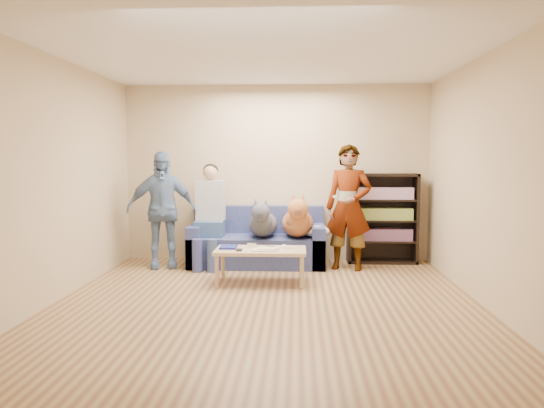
# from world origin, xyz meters

# --- Properties ---
(ground) EXTENTS (5.00, 5.00, 0.00)m
(ground) POSITION_xyz_m (0.00, 0.00, 0.00)
(ground) COLOR brown
(ground) RESTS_ON ground
(ceiling) EXTENTS (5.00, 5.00, 0.00)m
(ceiling) POSITION_xyz_m (0.00, 0.00, 2.60)
(ceiling) COLOR white
(ceiling) RESTS_ON ground
(wall_back) EXTENTS (4.50, 0.00, 4.50)m
(wall_back) POSITION_xyz_m (0.00, 2.50, 1.30)
(wall_back) COLOR tan
(wall_back) RESTS_ON ground
(wall_front) EXTENTS (4.50, 0.00, 4.50)m
(wall_front) POSITION_xyz_m (0.00, -2.50, 1.30)
(wall_front) COLOR tan
(wall_front) RESTS_ON ground
(wall_left) EXTENTS (0.00, 5.00, 5.00)m
(wall_left) POSITION_xyz_m (-2.25, 0.00, 1.30)
(wall_left) COLOR tan
(wall_left) RESTS_ON ground
(wall_right) EXTENTS (0.00, 5.00, 5.00)m
(wall_right) POSITION_xyz_m (2.25, 0.00, 1.30)
(wall_right) COLOR tan
(wall_right) RESTS_ON ground
(blanket) EXTENTS (0.45, 0.38, 0.16)m
(blanket) POSITION_xyz_m (0.58, 1.95, 0.51)
(blanket) COLOR #B6B5BA
(blanket) RESTS_ON sofa
(person_standing_right) EXTENTS (0.71, 0.56, 1.71)m
(person_standing_right) POSITION_xyz_m (1.01, 1.83, 0.85)
(person_standing_right) COLOR gray
(person_standing_right) RESTS_ON ground
(person_standing_left) EXTENTS (1.02, 0.62, 1.62)m
(person_standing_left) POSITION_xyz_m (-1.57, 1.83, 0.81)
(person_standing_left) COLOR #6B89AB
(person_standing_left) RESTS_ON ground
(held_controller) EXTENTS (0.05, 0.12, 0.03)m
(held_controller) POSITION_xyz_m (0.81, 1.63, 1.01)
(held_controller) COLOR silver
(held_controller) RESTS_ON person_standing_right
(notebook_blue) EXTENTS (0.20, 0.26, 0.03)m
(notebook_blue) POSITION_xyz_m (-0.53, 1.02, 0.43)
(notebook_blue) COLOR navy
(notebook_blue) RESTS_ON coffee_table
(papers) EXTENTS (0.26, 0.20, 0.02)m
(papers) POSITION_xyz_m (-0.08, 0.87, 0.43)
(papers) COLOR beige
(papers) RESTS_ON coffee_table
(magazine) EXTENTS (0.22, 0.17, 0.01)m
(magazine) POSITION_xyz_m (-0.05, 0.89, 0.44)
(magazine) COLOR beige
(magazine) RESTS_ON coffee_table
(camera_silver) EXTENTS (0.11, 0.06, 0.05)m
(camera_silver) POSITION_xyz_m (-0.25, 1.09, 0.45)
(camera_silver) COLOR silver
(camera_silver) RESTS_ON coffee_table
(controller_a) EXTENTS (0.04, 0.13, 0.03)m
(controller_a) POSITION_xyz_m (0.15, 1.07, 0.43)
(controller_a) COLOR white
(controller_a) RESTS_ON coffee_table
(controller_b) EXTENTS (0.09, 0.06, 0.03)m
(controller_b) POSITION_xyz_m (0.23, 0.99, 0.43)
(controller_b) COLOR white
(controller_b) RESTS_ON coffee_table
(headphone_cup_a) EXTENTS (0.07, 0.07, 0.02)m
(headphone_cup_a) POSITION_xyz_m (0.07, 0.95, 0.43)
(headphone_cup_a) COLOR white
(headphone_cup_a) RESTS_ON coffee_table
(headphone_cup_b) EXTENTS (0.07, 0.07, 0.02)m
(headphone_cup_b) POSITION_xyz_m (0.07, 1.03, 0.43)
(headphone_cup_b) COLOR silver
(headphone_cup_b) RESTS_ON coffee_table
(pen_orange) EXTENTS (0.13, 0.06, 0.01)m
(pen_orange) POSITION_xyz_m (-0.15, 0.81, 0.42)
(pen_orange) COLOR orange
(pen_orange) RESTS_ON coffee_table
(pen_black) EXTENTS (0.13, 0.08, 0.01)m
(pen_black) POSITION_xyz_m (-0.01, 1.15, 0.42)
(pen_black) COLOR black
(pen_black) RESTS_ON coffee_table
(wallet) EXTENTS (0.07, 0.12, 0.02)m
(wallet) POSITION_xyz_m (-0.38, 0.85, 0.43)
(wallet) COLOR black
(wallet) RESTS_ON coffee_table
(sofa) EXTENTS (1.90, 0.85, 0.82)m
(sofa) POSITION_xyz_m (-0.25, 2.10, 0.28)
(sofa) COLOR #515B93
(sofa) RESTS_ON ground
(person_seated) EXTENTS (0.40, 0.73, 1.47)m
(person_seated) POSITION_xyz_m (-0.92, 1.97, 0.77)
(person_seated) COLOR #3A5A80
(person_seated) RESTS_ON sofa
(dog_gray) EXTENTS (0.40, 1.24, 0.57)m
(dog_gray) POSITION_xyz_m (-0.16, 1.89, 0.63)
(dog_gray) COLOR #494B52
(dog_gray) RESTS_ON sofa
(dog_tan) EXTENTS (0.44, 1.18, 0.64)m
(dog_tan) POSITION_xyz_m (0.32, 1.92, 0.65)
(dog_tan) COLOR #A95333
(dog_tan) RESTS_ON sofa
(coffee_table) EXTENTS (1.10, 0.60, 0.42)m
(coffee_table) POSITION_xyz_m (-0.13, 0.97, 0.37)
(coffee_table) COLOR tan
(coffee_table) RESTS_ON ground
(bookshelf) EXTENTS (1.00, 0.34, 1.30)m
(bookshelf) POSITION_xyz_m (1.55, 2.33, 0.68)
(bookshelf) COLOR black
(bookshelf) RESTS_ON ground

